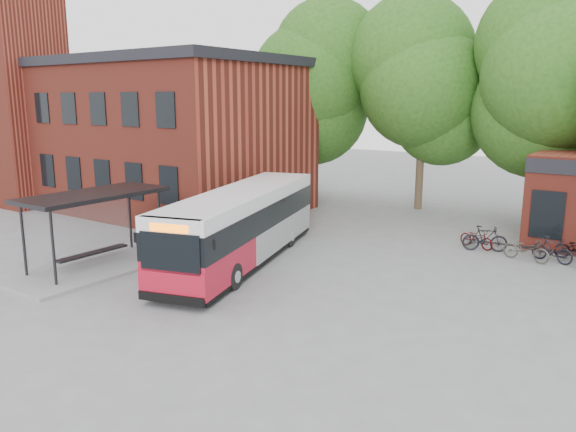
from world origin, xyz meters
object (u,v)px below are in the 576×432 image
Objects in this scene: city_bus at (243,226)px; bicycle_0 at (477,238)px; bus_shelter at (96,230)px; bicycle_2 at (526,249)px; bicycle_5 at (552,250)px; bicycle_1 at (485,239)px.

bicycle_0 is at bearing 30.11° from city_bus.
bus_shelter reaches higher than bicycle_2.
bus_shelter is 4.17× the size of bicycle_5.
bicycle_5 reaches higher than bicycle_2.
bicycle_5 is (0.87, 0.40, 0.02)m from bicycle_2.
bicycle_2 is at bearing -128.55° from bicycle_1.
bicycle_5 is at bearing 37.08° from bus_shelter.
bicycle_2 is at bearing -91.19° from bicycle_0.
bicycle_2 reaches higher than bicycle_0.
bus_shelter is 3.85× the size of bicycle_1.
city_bus is 6.12× the size of bicycle_1.
bicycle_0 is 0.98× the size of bicycle_5.
bicycle_1 reaches higher than bicycle_2.
bicycle_0 is 3.11m from bicycle_5.
bicycle_2 is 1.10× the size of bicycle_5.
bus_shelter is 16.69m from bicycle_2.
bus_shelter is 0.63× the size of city_bus.
bicycle_5 is at bearing -54.78° from bicycle_2.
city_bus is at bearing 42.94° from bus_shelter.
bicycle_1 is 1.83m from bicycle_2.
bus_shelter is 3.79× the size of bicycle_2.
city_bus is 6.63× the size of bicycle_5.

